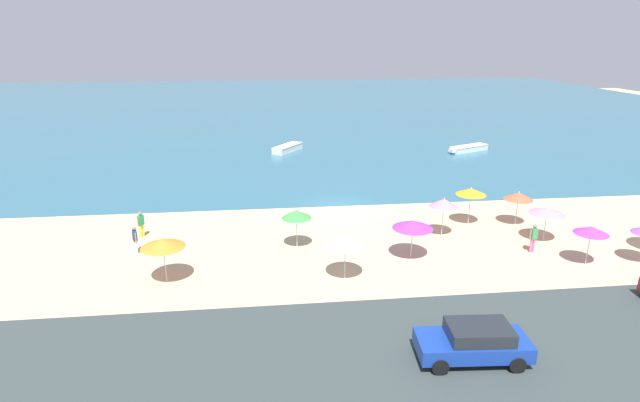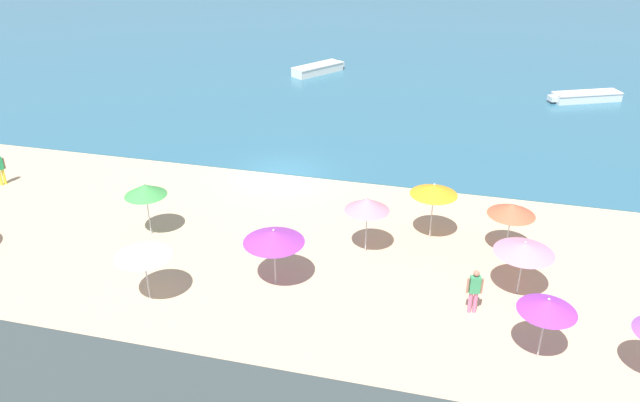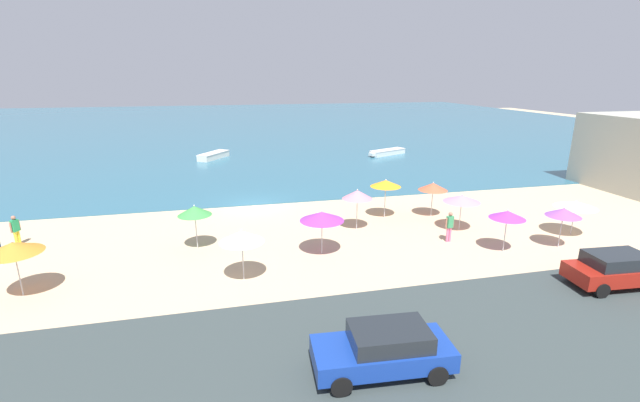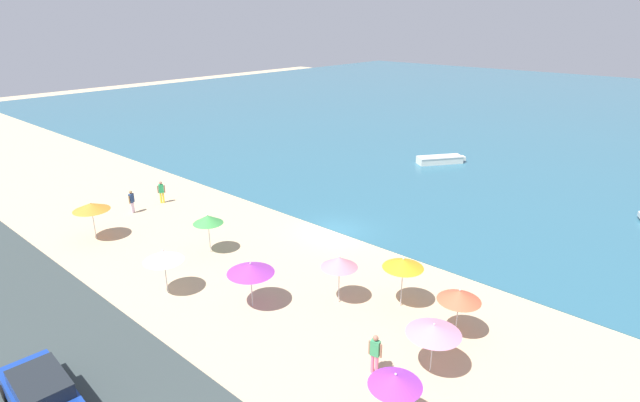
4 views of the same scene
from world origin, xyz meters
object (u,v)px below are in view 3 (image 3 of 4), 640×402
object	(u,v)px
beach_umbrella_7	(322,216)
beach_umbrella_9	(576,204)
beach_umbrella_1	(564,212)
bather_0	(450,225)
beach_umbrella_6	(242,236)
parked_car_0	(384,349)
beach_umbrella_10	(433,187)
parked_car_1	(618,269)
beach_umbrella_8	(357,194)
beach_umbrella_3	(462,199)
beach_umbrella_5	(386,183)
bather_1	(15,229)
beach_umbrella_4	(13,248)
beach_umbrella_0	(507,215)
skiff_nearshore	(387,152)
skiff_offshore	(214,155)
beach_umbrella_2	(194,211)

from	to	relation	value
beach_umbrella_7	beach_umbrella_9	distance (m)	14.82
beach_umbrella_1	bather_0	world-z (taller)	beach_umbrella_1
beach_umbrella_1	beach_umbrella_6	size ratio (longest dim) A/B	0.93
parked_car_0	beach_umbrella_10	bearing A→B (deg)	57.71
beach_umbrella_10	parked_car_1	bearing A→B (deg)	-73.63
beach_umbrella_7	parked_car_1	distance (m)	13.43
beach_umbrella_8	beach_umbrella_9	bearing A→B (deg)	-17.32
beach_umbrella_1	beach_umbrella_3	distance (m)	5.27
beach_umbrella_5	beach_umbrella_8	bearing A→B (deg)	-144.78
beach_umbrella_8	bather_1	bearing A→B (deg)	174.45
beach_umbrella_7	beach_umbrella_8	size ratio (longest dim) A/B	0.94
beach_umbrella_10	parked_car_0	distance (m)	16.47
beach_umbrella_4	beach_umbrella_0	bearing A→B (deg)	-1.15
beach_umbrella_0	skiff_nearshore	xyz separation A→B (m)	(4.65, 27.98, -1.67)
beach_umbrella_10	skiff_offshore	distance (m)	27.83
beach_umbrella_1	beach_umbrella_8	xyz separation A→B (m)	(-9.82, 5.11, 0.22)
beach_umbrella_7	bather_0	bearing A→B (deg)	0.05
beach_umbrella_5	beach_umbrella_6	xyz separation A→B (m)	(-9.51, -6.89, -0.19)
bather_0	skiff_nearshore	size ratio (longest dim) A/B	0.34
beach_umbrella_4	beach_umbrella_6	bearing A→B (deg)	-3.99
beach_umbrella_4	beach_umbrella_9	xyz separation A→B (m)	(28.13, 0.79, -0.33)
beach_umbrella_10	skiff_offshore	xyz separation A→B (m)	(-14.05, 23.96, -1.61)
beach_umbrella_2	beach_umbrella_10	bearing A→B (deg)	8.38
beach_umbrella_1	parked_car_1	distance (m)	4.73
beach_umbrella_6	beach_umbrella_7	bearing A→B (deg)	26.49
beach_umbrella_8	parked_car_0	world-z (taller)	beach_umbrella_8
beach_umbrella_0	beach_umbrella_7	bearing A→B (deg)	168.67
beach_umbrella_2	skiff_nearshore	size ratio (longest dim) A/B	0.48
bather_1	parked_car_1	xyz separation A→B (m)	(27.60, -11.42, -0.09)
beach_umbrella_1	skiff_nearshore	world-z (taller)	beach_umbrella_1
beach_umbrella_5	skiff_nearshore	world-z (taller)	beach_umbrella_5
beach_umbrella_9	skiff_offshore	xyz separation A→B (m)	(-20.37, 29.01, -1.45)
beach_umbrella_7	bather_1	size ratio (longest dim) A/B	1.39
beach_umbrella_1	bather_0	size ratio (longest dim) A/B	1.30
beach_umbrella_2	parked_car_1	xyz separation A→B (m)	(18.04, -8.74, -1.26)
bather_0	parked_car_0	xyz separation A→B (m)	(-7.57, -9.49, -0.13)
beach_umbrella_4	bather_1	distance (m)	6.95
beach_umbrella_7	bather_1	world-z (taller)	beach_umbrella_7
parked_car_1	beach_umbrella_10	bearing A→B (deg)	106.37
beach_umbrella_7	skiff_nearshore	size ratio (longest dim) A/B	0.47
beach_umbrella_3	skiff_nearshore	size ratio (longest dim) A/B	0.44
beach_umbrella_0	beach_umbrella_4	xyz separation A→B (m)	(-22.73, 0.46, 0.14)
beach_umbrella_0	beach_umbrella_8	size ratio (longest dim) A/B	0.92
beach_umbrella_3	bather_1	world-z (taller)	beach_umbrella_3
beach_umbrella_10	parked_car_1	distance (m)	11.44
bather_0	beach_umbrella_2	bearing A→B (deg)	170.75
beach_umbrella_5	beach_umbrella_6	size ratio (longest dim) A/B	1.06
beach_umbrella_3	parked_car_1	distance (m)	8.64
beach_umbrella_2	beach_umbrella_8	bearing A→B (deg)	5.30
skiff_nearshore	skiff_offshore	xyz separation A→B (m)	(-19.62, 2.28, 0.03)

